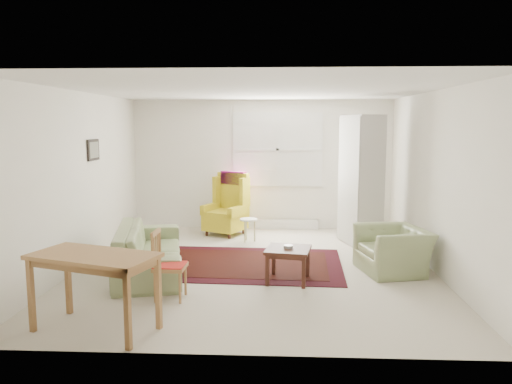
{
  "coord_description": "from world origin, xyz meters",
  "views": [
    {
      "loc": [
        0.35,
        -6.93,
        2.04
      ],
      "look_at": [
        0.0,
        0.3,
        1.05
      ],
      "focal_mm": 35.0,
      "sensor_mm": 36.0,
      "label": 1
    }
  ],
  "objects_px": {
    "wingback_chair": "(225,204)",
    "coffee_table": "(288,265)",
    "armchair": "(393,246)",
    "stool": "(249,230)",
    "desk_chair": "(170,265)",
    "desk": "(95,292)",
    "sofa": "(149,240)",
    "cabinet": "(361,180)"
  },
  "relations": [
    {
      "from": "cabinet",
      "to": "desk_chair",
      "type": "bearing_deg",
      "value": -148.15
    },
    {
      "from": "stool",
      "to": "desk_chair",
      "type": "bearing_deg",
      "value": -103.98
    },
    {
      "from": "armchair",
      "to": "coffee_table",
      "type": "height_order",
      "value": "armchair"
    },
    {
      "from": "sofa",
      "to": "desk",
      "type": "bearing_deg",
      "value": 167.17
    },
    {
      "from": "sofa",
      "to": "wingback_chair",
      "type": "height_order",
      "value": "wingback_chair"
    },
    {
      "from": "cabinet",
      "to": "desk_chair",
      "type": "relative_size",
      "value": 2.68
    },
    {
      "from": "stool",
      "to": "desk",
      "type": "relative_size",
      "value": 0.33
    },
    {
      "from": "wingback_chair",
      "to": "cabinet",
      "type": "xyz_separation_m",
      "value": [
        2.38,
        -0.6,
        0.51
      ]
    },
    {
      "from": "cabinet",
      "to": "desk",
      "type": "xyz_separation_m",
      "value": [
        -3.19,
        -3.77,
        -0.71
      ]
    },
    {
      "from": "armchair",
      "to": "desk",
      "type": "height_order",
      "value": "desk"
    },
    {
      "from": "stool",
      "to": "cabinet",
      "type": "bearing_deg",
      "value": -2.68
    },
    {
      "from": "wingback_chair",
      "to": "coffee_table",
      "type": "distance_m",
      "value": 2.97
    },
    {
      "from": "coffee_table",
      "to": "cabinet",
      "type": "relative_size",
      "value": 0.25
    },
    {
      "from": "armchair",
      "to": "desk_chair",
      "type": "xyz_separation_m",
      "value": [
        -2.84,
        -1.22,
        0.04
      ]
    },
    {
      "from": "wingback_chair",
      "to": "desk_chair",
      "type": "relative_size",
      "value": 1.42
    },
    {
      "from": "armchair",
      "to": "wingback_chair",
      "type": "bearing_deg",
      "value": -143.82
    },
    {
      "from": "wingback_chair",
      "to": "coffee_table",
      "type": "xyz_separation_m",
      "value": [
        1.12,
        -2.73,
        -0.35
      ]
    },
    {
      "from": "sofa",
      "to": "desk_chair",
      "type": "distance_m",
      "value": 1.22
    },
    {
      "from": "armchair",
      "to": "stool",
      "type": "relative_size",
      "value": 2.34
    },
    {
      "from": "desk",
      "to": "desk_chair",
      "type": "relative_size",
      "value": 1.5
    },
    {
      "from": "coffee_table",
      "to": "desk",
      "type": "relative_size",
      "value": 0.45
    },
    {
      "from": "wingback_chair",
      "to": "cabinet",
      "type": "distance_m",
      "value": 2.51
    },
    {
      "from": "wingback_chair",
      "to": "stool",
      "type": "distance_m",
      "value": 0.79
    },
    {
      "from": "armchair",
      "to": "stool",
      "type": "bearing_deg",
      "value": -142.11
    },
    {
      "from": "cabinet",
      "to": "desk",
      "type": "height_order",
      "value": "cabinet"
    },
    {
      "from": "wingback_chair",
      "to": "coffee_table",
      "type": "bearing_deg",
      "value": -41.18
    },
    {
      "from": "desk_chair",
      "to": "coffee_table",
      "type": "bearing_deg",
      "value": -61.01
    },
    {
      "from": "stool",
      "to": "desk",
      "type": "bearing_deg",
      "value": -108.29
    },
    {
      "from": "sofa",
      "to": "armchair",
      "type": "xyz_separation_m",
      "value": [
        3.38,
        0.13,
        -0.07
      ]
    },
    {
      "from": "sofa",
      "to": "stool",
      "type": "distance_m",
      "value": 2.25
    },
    {
      "from": "desk",
      "to": "sofa",
      "type": "bearing_deg",
      "value": 89.74
    },
    {
      "from": "sofa",
      "to": "wingback_chair",
      "type": "distance_m",
      "value": 2.49
    },
    {
      "from": "wingback_chair",
      "to": "desk",
      "type": "bearing_deg",
      "value": -74.01
    },
    {
      "from": "sofa",
      "to": "stool",
      "type": "bearing_deg",
      "value": -47.03
    },
    {
      "from": "sofa",
      "to": "desk_chair",
      "type": "height_order",
      "value": "sofa"
    },
    {
      "from": "desk",
      "to": "desk_chair",
      "type": "bearing_deg",
      "value": 59.47
    },
    {
      "from": "coffee_table",
      "to": "wingback_chair",
      "type": "bearing_deg",
      "value": 112.34
    },
    {
      "from": "sofa",
      "to": "armchair",
      "type": "bearing_deg",
      "value": -100.31
    },
    {
      "from": "wingback_chair",
      "to": "armchair",
      "type": "bearing_deg",
      "value": -14.26
    },
    {
      "from": "desk",
      "to": "desk_chair",
      "type": "height_order",
      "value": "desk_chair"
    },
    {
      "from": "coffee_table",
      "to": "desk_chair",
      "type": "xyz_separation_m",
      "value": [
        -1.39,
        -0.71,
        0.18
      ]
    },
    {
      "from": "stool",
      "to": "wingback_chair",
      "type": "bearing_deg",
      "value": 132.51
    }
  ]
}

